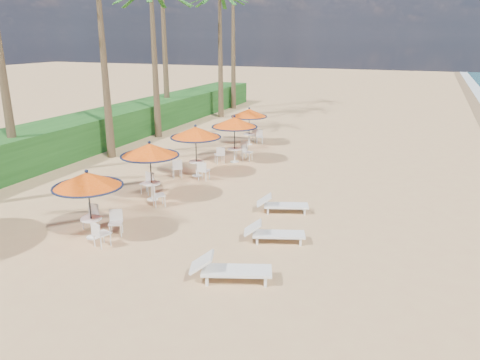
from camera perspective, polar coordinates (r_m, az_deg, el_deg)
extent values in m
plane|color=tan|center=(13.26, 1.04, -10.33)|extent=(160.00, 160.00, 0.00)
cube|color=#194716|center=(28.68, -16.73, 6.01)|extent=(3.00, 40.00, 1.80)
cylinder|color=black|center=(15.25, -17.84, -2.99)|extent=(0.05, 0.05, 2.15)
cone|color=#ED5614|center=(15.00, -18.13, 0.04)|extent=(2.15, 2.15, 0.47)
torus|color=#101832|center=(15.06, -18.05, -0.75)|extent=(2.16, 2.16, 0.07)
sphere|color=#101832|center=(14.92, -18.23, 1.03)|extent=(0.11, 0.11, 0.11)
cylinder|color=silver|center=(15.41, -17.69, -4.53)|extent=(0.66, 0.66, 0.04)
cylinder|color=silver|center=(15.52, -17.58, -5.59)|extent=(0.07, 0.07, 0.66)
cylinder|color=black|center=(18.23, -10.80, 0.97)|extent=(0.05, 0.05, 2.24)
cone|color=#ED5614|center=(18.01, -10.96, 3.65)|extent=(2.24, 2.24, 0.49)
torus|color=#101832|center=(18.06, -10.92, 2.96)|extent=(2.24, 2.24, 0.07)
sphere|color=#101832|center=(17.95, -11.01, 4.53)|extent=(0.12, 0.12, 0.12)
cylinder|color=silver|center=(18.36, -10.73, -0.40)|extent=(0.68, 0.68, 0.04)
cylinder|color=silver|center=(18.46, -10.67, -1.35)|extent=(0.08, 0.08, 0.68)
cylinder|color=black|center=(21.09, -5.37, 3.46)|extent=(0.05, 0.05, 2.27)
cone|color=#ED5614|center=(20.90, -5.44, 5.83)|extent=(2.27, 2.27, 0.49)
torus|color=#101832|center=(20.94, -5.42, 5.22)|extent=(2.27, 2.27, 0.07)
sphere|color=#101832|center=(20.84, -5.46, 6.60)|extent=(0.12, 0.12, 0.12)
cylinder|color=silver|center=(21.21, -5.33, 2.24)|extent=(0.69, 0.69, 0.04)
cylinder|color=silver|center=(21.29, -5.31, 1.40)|extent=(0.08, 0.08, 0.69)
cylinder|color=black|center=(23.37, -0.67, 4.91)|extent=(0.05, 0.05, 2.29)
cone|color=#ED5614|center=(23.19, -0.68, 7.07)|extent=(2.29, 2.29, 0.50)
torus|color=#101832|center=(23.23, -0.67, 6.52)|extent=(2.29, 2.29, 0.07)
sphere|color=#101832|center=(23.14, -0.68, 7.77)|extent=(0.12, 0.12, 0.12)
cylinder|color=silver|center=(23.47, -0.67, 3.80)|extent=(0.70, 0.70, 0.04)
cylinder|color=silver|center=(23.55, -0.66, 3.02)|extent=(0.08, 0.08, 0.70)
cylinder|color=black|center=(27.26, 1.12, 6.49)|extent=(0.05, 0.05, 2.09)
cone|color=#ED5614|center=(27.12, 1.13, 8.19)|extent=(2.09, 2.09, 0.45)
torus|color=#101832|center=(27.16, 1.12, 7.75)|extent=(2.09, 2.09, 0.06)
sphere|color=#101832|center=(27.08, 1.13, 8.74)|extent=(0.11, 0.11, 0.11)
cylinder|color=silver|center=(27.35, 1.11, 5.61)|extent=(0.64, 0.64, 0.04)
cylinder|color=silver|center=(27.41, 1.11, 5.00)|extent=(0.07, 0.07, 0.64)
cube|color=silver|center=(12.34, -0.41, -11.00)|extent=(1.93, 1.24, 0.07)
cube|color=silver|center=(12.30, -4.71, -9.93)|extent=(0.79, 0.83, 0.45)
cube|color=silver|center=(12.42, -0.41, -11.70)|extent=(0.06, 0.06, 0.26)
cube|color=silver|center=(14.56, 4.74, -6.61)|extent=(1.71, 1.08, 0.07)
cube|color=silver|center=(14.47, 1.57, -5.81)|extent=(0.70, 0.73, 0.40)
cube|color=silver|center=(14.62, 4.73, -7.15)|extent=(0.06, 0.06, 0.23)
cube|color=silver|center=(16.95, 5.65, -3.12)|extent=(1.69, 1.07, 0.07)
cube|color=silver|center=(16.85, 2.96, -2.43)|extent=(0.69, 0.72, 0.39)
cube|color=silver|center=(17.00, 5.63, -3.59)|extent=(0.06, 0.06, 0.22)
cone|color=brown|center=(24.89, -16.17, 12.63)|extent=(0.44, 0.44, 8.83)
cone|color=brown|center=(29.44, -10.33, 13.39)|extent=(0.44, 0.44, 8.58)
cone|color=brown|center=(34.50, -9.19, 15.90)|extent=(0.44, 0.44, 10.89)
cone|color=brown|center=(36.63, -2.40, 14.67)|extent=(0.44, 0.44, 8.99)
cone|color=brown|center=(40.94, -0.82, 15.58)|extent=(0.44, 0.44, 9.87)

